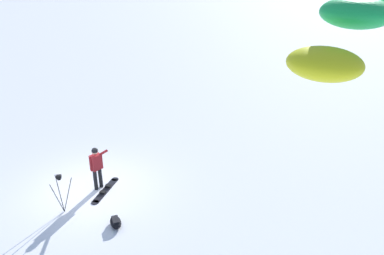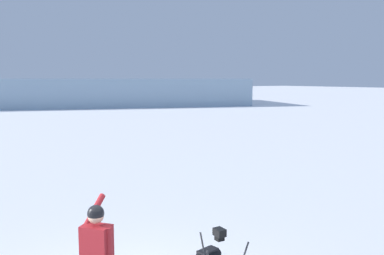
% 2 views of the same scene
% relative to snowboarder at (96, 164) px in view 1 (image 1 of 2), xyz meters
% --- Properties ---
extents(ground_plane, '(300.00, 300.00, 0.00)m').
position_rel_snowboarder_xyz_m(ground_plane, '(0.09, -0.26, -1.03)').
color(ground_plane, white).
extents(snowboarder, '(0.54, 0.74, 1.72)m').
position_rel_snowboarder_xyz_m(snowboarder, '(0.00, 0.00, 0.00)').
color(snowboarder, black).
rests_on(snowboarder, ground_plane).
extents(snowboard, '(1.74, 0.91, 0.10)m').
position_rel_snowboarder_xyz_m(snowboard, '(0.21, 0.25, -1.01)').
color(snowboard, black).
rests_on(snowboard, ground_plane).
extents(traction_kite, '(3.97, 4.50, 1.22)m').
position_rel_snowboarder_xyz_m(traction_kite, '(6.70, 5.77, 6.09)').
color(traction_kite, yellow).
extents(gear_bag_large, '(0.72, 0.48, 0.27)m').
position_rel_snowboarder_xyz_m(gear_bag_large, '(2.33, 0.71, -0.89)').
color(gear_bag_large, black).
rests_on(gear_bag_large, ground_plane).
extents(camera_tripod, '(0.65, 0.66, 1.44)m').
position_rel_snowboarder_xyz_m(camera_tripod, '(1.31, -1.07, -0.01)').
color(camera_tripod, '#262628').
rests_on(camera_tripod, ground_plane).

